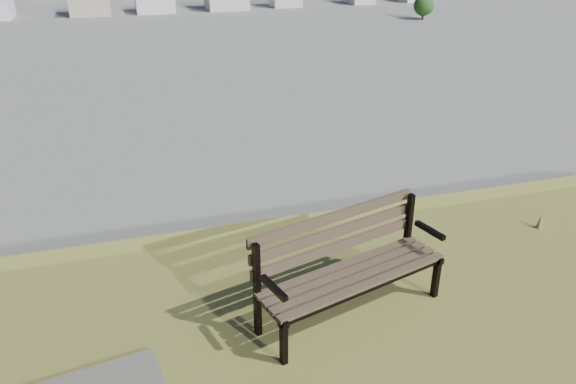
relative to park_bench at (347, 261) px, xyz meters
name	(u,v)px	position (x,y,z in m)	size (l,w,h in m)	color
park_bench	(347,261)	(0.00, 0.00, 0.00)	(1.83, 1.01, 0.92)	#413525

